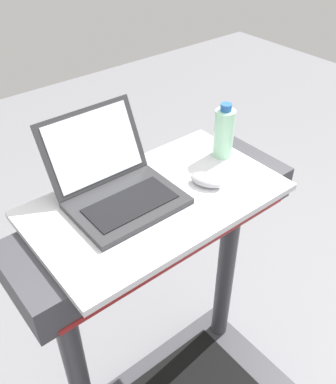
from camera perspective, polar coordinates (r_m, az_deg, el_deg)
name	(u,v)px	position (r m, az deg, el deg)	size (l,w,h in m)	color
desk_board	(157,200)	(1.23, -1.47, -1.12)	(0.73, 0.42, 0.02)	silver
laptop	(116,184)	(1.20, -6.93, 1.03)	(0.30, 0.32, 0.22)	#2D2D30
computer_mouse	(207,180)	(1.26, 5.19, 1.62)	(0.06, 0.10, 0.03)	#B2B2B7
water_bottle	(224,132)	(1.37, 7.45, 7.87)	(0.06, 0.06, 0.18)	#9EDBB2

